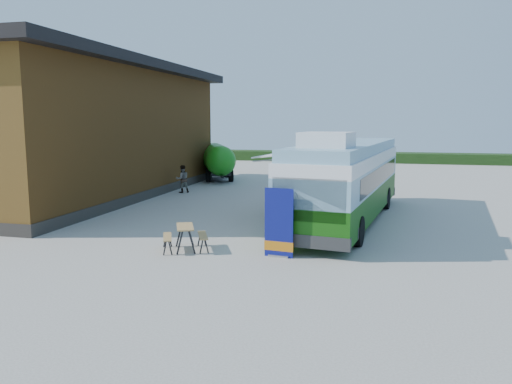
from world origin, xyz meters
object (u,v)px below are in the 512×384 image
(banner, at_px, (279,229))
(picnic_table, at_px, (185,232))
(bus, at_px, (348,178))
(slurry_tanker, at_px, (217,159))
(person_b, at_px, (182,179))
(person_a, at_px, (288,185))

(banner, relative_size, picnic_table, 1.20)
(bus, height_order, slurry_tanker, bus)
(picnic_table, distance_m, person_b, 13.53)
(banner, relative_size, person_b, 1.34)
(bus, height_order, person_a, bus)
(picnic_table, xyz_separation_m, person_a, (1.51, 10.47, 0.30))
(bus, distance_m, slurry_tanker, 16.63)
(picnic_table, bearing_deg, person_b, 88.52)
(bus, distance_m, picnic_table, 7.94)
(banner, xyz_separation_m, person_b, (-8.41, 12.56, -0.08))
(person_b, bearing_deg, person_a, 126.52)
(banner, bearing_deg, person_b, 131.07)
(picnic_table, xyz_separation_m, person_b, (-5.24, 12.48, 0.21))
(bus, xyz_separation_m, slurry_tanker, (-10.18, 13.14, -0.36))
(bus, relative_size, banner, 5.85)
(person_b, xyz_separation_m, slurry_tanker, (-0.08, 6.82, 0.67))
(banner, height_order, person_a, banner)
(picnic_table, relative_size, person_b, 1.11)
(bus, xyz_separation_m, person_a, (-3.35, 4.31, -0.94))
(banner, bearing_deg, picnic_table, -174.34)
(slurry_tanker, bearing_deg, bus, -76.66)
(person_b, bearing_deg, picnic_table, 75.89)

